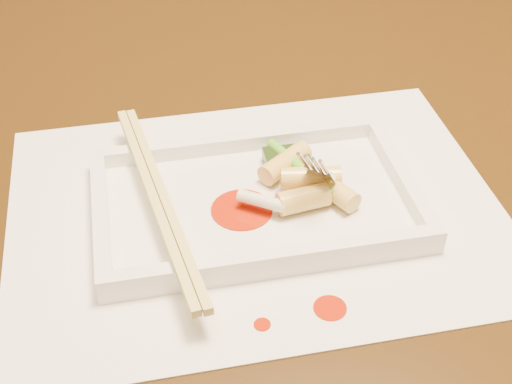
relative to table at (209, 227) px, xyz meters
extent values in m
cube|color=black|center=(0.00, 0.00, 0.08)|extent=(1.40, 0.90, 0.04)
cube|color=white|center=(0.03, -0.10, 0.10)|extent=(0.40, 0.30, 0.00)
cylinder|color=#B31E05|center=(0.06, -0.21, 0.10)|extent=(0.02, 0.02, 0.00)
cylinder|color=#B31E05|center=(0.01, -0.22, 0.10)|extent=(0.01, 0.01, 0.00)
cube|color=white|center=(0.03, -0.10, 0.11)|extent=(0.26, 0.16, 0.01)
cube|color=white|center=(0.03, -0.02, 0.12)|extent=(0.26, 0.01, 0.01)
cube|color=white|center=(0.03, -0.17, 0.12)|extent=(0.26, 0.01, 0.01)
cube|color=white|center=(-0.10, -0.10, 0.12)|extent=(0.01, 0.14, 0.01)
cube|color=white|center=(0.15, -0.10, 0.12)|extent=(0.01, 0.14, 0.01)
cube|color=black|center=(0.06, -0.06, 0.12)|extent=(0.04, 0.03, 0.01)
cylinder|color=#EAEACC|center=(0.03, -0.11, 0.12)|extent=(0.04, 0.03, 0.01)
cylinder|color=#48A81B|center=(0.07, -0.08, 0.12)|extent=(0.04, 0.08, 0.01)
cube|color=#D8C76C|center=(-0.05, -0.10, 0.13)|extent=(0.04, 0.25, 0.01)
cube|color=#D8C76C|center=(-0.05, -0.10, 0.13)|extent=(0.04, 0.25, 0.01)
cylinder|color=#B31E05|center=(0.02, -0.10, 0.11)|extent=(0.05, 0.05, 0.00)
cylinder|color=#F3DC71|center=(0.09, -0.11, 0.12)|extent=(0.04, 0.05, 0.02)
cylinder|color=#F3DC71|center=(0.06, -0.06, 0.12)|extent=(0.05, 0.04, 0.02)
cylinder|color=#F3DC71|center=(0.07, -0.09, 0.13)|extent=(0.05, 0.03, 0.02)
cylinder|color=#F3DC71|center=(0.06, -0.11, 0.12)|extent=(0.04, 0.02, 0.02)
camera|label=1|loc=(-0.06, -0.53, 0.49)|focal=50.00mm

